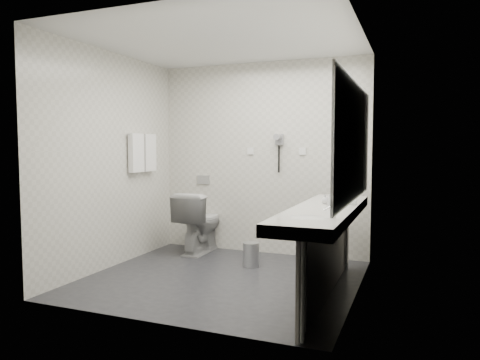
% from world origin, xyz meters
% --- Properties ---
extents(floor, '(2.80, 2.80, 0.00)m').
position_xyz_m(floor, '(0.00, 0.00, 0.00)').
color(floor, '#26272C').
rests_on(floor, ground).
extents(ceiling, '(2.80, 2.80, 0.00)m').
position_xyz_m(ceiling, '(0.00, 0.00, 2.50)').
color(ceiling, silver).
rests_on(ceiling, wall_back).
extents(wall_back, '(2.80, 0.00, 2.80)m').
position_xyz_m(wall_back, '(0.00, 1.30, 1.25)').
color(wall_back, silver).
rests_on(wall_back, floor).
extents(wall_front, '(2.80, 0.00, 2.80)m').
position_xyz_m(wall_front, '(0.00, -1.30, 1.25)').
color(wall_front, silver).
rests_on(wall_front, floor).
extents(wall_left, '(0.00, 2.60, 2.60)m').
position_xyz_m(wall_left, '(-1.40, 0.00, 1.25)').
color(wall_left, silver).
rests_on(wall_left, floor).
extents(wall_right, '(0.00, 2.60, 2.60)m').
position_xyz_m(wall_right, '(1.40, 0.00, 1.25)').
color(wall_right, silver).
rests_on(wall_right, floor).
extents(vanity_counter, '(0.55, 2.20, 0.10)m').
position_xyz_m(vanity_counter, '(1.12, -0.20, 0.80)').
color(vanity_counter, silver).
rests_on(vanity_counter, floor).
extents(vanity_panel, '(0.03, 2.15, 0.75)m').
position_xyz_m(vanity_panel, '(1.15, -0.20, 0.38)').
color(vanity_panel, gray).
rests_on(vanity_panel, floor).
extents(vanity_post_near, '(0.06, 0.06, 0.75)m').
position_xyz_m(vanity_post_near, '(1.18, -1.24, 0.38)').
color(vanity_post_near, silver).
rests_on(vanity_post_near, floor).
extents(vanity_post_far, '(0.06, 0.06, 0.75)m').
position_xyz_m(vanity_post_far, '(1.18, 0.84, 0.38)').
color(vanity_post_far, silver).
rests_on(vanity_post_far, floor).
extents(mirror, '(0.02, 2.20, 1.05)m').
position_xyz_m(mirror, '(1.39, -0.20, 1.45)').
color(mirror, '#B2BCC6').
rests_on(mirror, wall_right).
extents(basin_near, '(0.40, 0.31, 0.05)m').
position_xyz_m(basin_near, '(1.12, -0.85, 0.83)').
color(basin_near, white).
rests_on(basin_near, vanity_counter).
extents(basin_far, '(0.40, 0.31, 0.05)m').
position_xyz_m(basin_far, '(1.12, 0.45, 0.83)').
color(basin_far, white).
rests_on(basin_far, vanity_counter).
extents(faucet_near, '(0.04, 0.04, 0.15)m').
position_xyz_m(faucet_near, '(1.32, -0.85, 0.92)').
color(faucet_near, silver).
rests_on(faucet_near, vanity_counter).
extents(faucet_far, '(0.04, 0.04, 0.15)m').
position_xyz_m(faucet_far, '(1.32, 0.45, 0.92)').
color(faucet_far, silver).
rests_on(faucet_far, vanity_counter).
extents(soap_bottle_a, '(0.05, 0.05, 0.10)m').
position_xyz_m(soap_bottle_a, '(1.14, -0.05, 0.90)').
color(soap_bottle_a, silver).
rests_on(soap_bottle_a, vanity_counter).
extents(soap_bottle_b, '(0.09, 0.09, 0.09)m').
position_xyz_m(soap_bottle_b, '(1.09, 0.04, 0.90)').
color(soap_bottle_b, silver).
rests_on(soap_bottle_b, vanity_counter).
extents(glass_left, '(0.06, 0.06, 0.11)m').
position_xyz_m(glass_left, '(1.35, 0.06, 0.90)').
color(glass_left, silver).
rests_on(glass_left, vanity_counter).
extents(glass_right, '(0.07, 0.07, 0.10)m').
position_xyz_m(glass_right, '(1.31, 0.08, 0.90)').
color(glass_right, silver).
rests_on(glass_right, vanity_counter).
extents(toilet, '(0.46, 0.80, 0.81)m').
position_xyz_m(toilet, '(-0.77, 1.00, 0.41)').
color(toilet, white).
rests_on(toilet, floor).
extents(flush_plate, '(0.18, 0.02, 0.12)m').
position_xyz_m(flush_plate, '(-0.85, 1.29, 0.95)').
color(flush_plate, '#B2B5BA').
rests_on(flush_plate, wall_back).
extents(pedal_bin, '(0.22, 0.22, 0.27)m').
position_xyz_m(pedal_bin, '(0.13, 0.57, 0.14)').
color(pedal_bin, '#B2B5BA').
rests_on(pedal_bin, floor).
extents(bin_lid, '(0.19, 0.19, 0.02)m').
position_xyz_m(bin_lid, '(0.13, 0.57, 0.28)').
color(bin_lid, '#B2B5BA').
rests_on(bin_lid, pedal_bin).
extents(towel_rail, '(0.02, 0.62, 0.02)m').
position_xyz_m(towel_rail, '(-1.35, 0.55, 1.55)').
color(towel_rail, silver).
rests_on(towel_rail, wall_left).
extents(towel_near, '(0.07, 0.24, 0.48)m').
position_xyz_m(towel_near, '(-1.34, 0.41, 1.33)').
color(towel_near, white).
rests_on(towel_near, towel_rail).
extents(towel_far, '(0.07, 0.24, 0.48)m').
position_xyz_m(towel_far, '(-1.34, 0.69, 1.33)').
color(towel_far, white).
rests_on(towel_far, towel_rail).
extents(dryer_cradle, '(0.10, 0.04, 0.14)m').
position_xyz_m(dryer_cradle, '(0.25, 1.27, 1.50)').
color(dryer_cradle, gray).
rests_on(dryer_cradle, wall_back).
extents(dryer_barrel, '(0.08, 0.14, 0.08)m').
position_xyz_m(dryer_barrel, '(0.25, 1.20, 1.53)').
color(dryer_barrel, gray).
rests_on(dryer_barrel, dryer_cradle).
extents(dryer_cord, '(0.02, 0.02, 0.35)m').
position_xyz_m(dryer_cord, '(0.25, 1.26, 1.25)').
color(dryer_cord, black).
rests_on(dryer_cord, dryer_cradle).
extents(switch_plate_a, '(0.09, 0.02, 0.09)m').
position_xyz_m(switch_plate_a, '(-0.15, 1.29, 1.35)').
color(switch_plate_a, white).
rests_on(switch_plate_a, wall_back).
extents(switch_plate_b, '(0.09, 0.02, 0.09)m').
position_xyz_m(switch_plate_b, '(0.55, 1.29, 1.35)').
color(switch_plate_b, white).
rests_on(switch_plate_b, wall_back).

